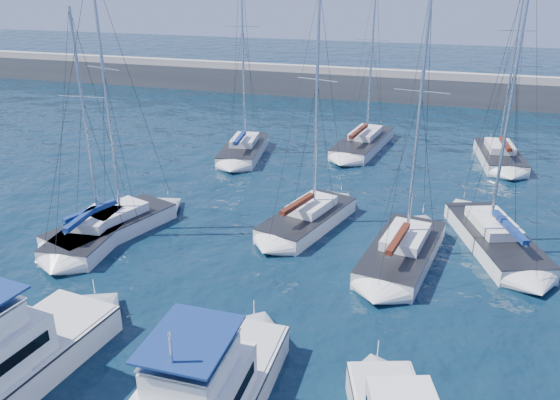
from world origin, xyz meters
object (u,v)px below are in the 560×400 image
(sailboat_back_a, at_px, (244,149))
(sailboat_back_b, at_px, (363,142))
(motor_yacht_stbd_inner, at_px, (206,399))
(sailboat_mid_e, at_px, (495,238))
(sailboat_mid_d, at_px, (402,252))
(sailboat_mid_c, at_px, (308,218))
(sailboat_mid_a, at_px, (95,233))
(motor_yacht_port_inner, at_px, (5,360))
(sailboat_back_c, at_px, (500,156))
(sailboat_mid_b, at_px, (112,225))

(sailboat_back_a, relative_size, sailboat_back_b, 1.15)
(motor_yacht_stbd_inner, xyz_separation_m, sailboat_mid_e, (10.27, 17.07, -0.60))
(sailboat_mid_d, distance_m, sailboat_back_a, 20.84)
(motor_yacht_stbd_inner, relative_size, sailboat_mid_d, 0.59)
(sailboat_mid_d, bearing_deg, sailboat_mid_c, 164.80)
(sailboat_back_b, bearing_deg, sailboat_back_a, -143.13)
(sailboat_mid_c, distance_m, sailboat_back_a, 14.88)
(sailboat_mid_a, relative_size, sailboat_mid_e, 0.83)
(motor_yacht_stbd_inner, distance_m, sailboat_back_b, 33.80)
(sailboat_mid_c, height_order, sailboat_mid_d, sailboat_mid_d)
(sailboat_mid_a, bearing_deg, motor_yacht_stbd_inner, -47.65)
(motor_yacht_port_inner, bearing_deg, sailboat_back_b, 83.46)
(sailboat_mid_a, xyz_separation_m, sailboat_mid_e, (22.27, 6.06, 0.02))
(sailboat_mid_c, bearing_deg, sailboat_mid_d, -8.09)
(motor_yacht_port_inner, bearing_deg, sailboat_mid_c, 73.15)
(sailboat_back_a, distance_m, sailboat_back_c, 21.30)
(sailboat_back_c, bearing_deg, sailboat_back_b, 169.43)
(motor_yacht_port_inner, relative_size, sailboat_mid_a, 0.65)
(motor_yacht_port_inner, height_order, sailboat_mid_e, sailboat_mid_e)
(motor_yacht_port_inner, bearing_deg, sailboat_mid_e, 50.45)
(sailboat_mid_e, height_order, sailboat_back_a, sailboat_back_a)
(sailboat_mid_d, relative_size, sailboat_mid_e, 0.90)
(motor_yacht_port_inner, xyz_separation_m, sailboat_mid_b, (-3.54, 12.53, -0.60))
(sailboat_mid_b, bearing_deg, sailboat_mid_e, 30.90)
(sailboat_mid_c, distance_m, sailboat_back_c, 20.45)
(sailboat_mid_a, bearing_deg, sailboat_mid_b, 66.74)
(sailboat_mid_d, height_order, sailboat_back_b, sailboat_back_b)
(motor_yacht_port_inner, xyz_separation_m, sailboat_back_c, (19.58, 33.41, -0.58))
(sailboat_mid_b, distance_m, sailboat_back_c, 31.15)
(sailboat_back_c, bearing_deg, motor_yacht_stbd_inner, -116.14)
(sailboat_mid_d, distance_m, sailboat_back_b, 20.60)
(sailboat_mid_a, xyz_separation_m, sailboat_mid_b, (0.39, 1.19, 0.02))
(sailboat_mid_d, relative_size, sailboat_back_c, 0.87)
(sailboat_back_a, bearing_deg, sailboat_back_c, 3.76)
(sailboat_mid_b, relative_size, sailboat_mid_e, 0.97)
(sailboat_back_a, bearing_deg, sailboat_mid_e, -38.84)
(motor_yacht_stbd_inner, distance_m, sailboat_mid_e, 19.93)
(sailboat_mid_e, relative_size, sailboat_back_b, 1.09)
(motor_yacht_stbd_inner, bearing_deg, sailboat_back_c, 70.25)
(motor_yacht_port_inner, distance_m, sailboat_mid_e, 25.29)
(motor_yacht_stbd_inner, distance_m, sailboat_mid_c, 16.62)
(motor_yacht_port_inner, distance_m, sailboat_mid_d, 19.57)
(sailboat_mid_e, bearing_deg, motor_yacht_port_inner, -155.89)
(sailboat_mid_d, relative_size, sailboat_back_b, 0.98)
(sailboat_back_a, relative_size, sailboat_back_c, 1.02)
(motor_yacht_port_inner, height_order, sailboat_back_a, sailboat_back_a)
(sailboat_back_b, xyz_separation_m, sailboat_back_c, (11.38, -0.71, 0.05))
(sailboat_mid_a, xyz_separation_m, sailboat_back_c, (23.50, 22.07, 0.04))
(sailboat_mid_b, relative_size, sailboat_mid_d, 1.07)
(motor_yacht_port_inner, bearing_deg, motor_yacht_stbd_inner, 9.26)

